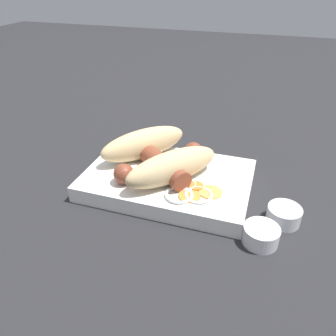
# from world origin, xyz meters

# --- Properties ---
(ground_plane) EXTENTS (3.00, 3.00, 0.00)m
(ground_plane) POSITION_xyz_m (0.00, 0.00, 0.00)
(ground_plane) COLOR #232326
(food_tray) EXTENTS (0.27, 0.18, 0.03)m
(food_tray) POSITION_xyz_m (0.00, 0.00, 0.01)
(food_tray) COLOR white
(food_tray) RESTS_ON ground_plane
(bread_roll) EXTENTS (0.21, 0.21, 0.05)m
(bread_roll) POSITION_xyz_m (0.02, -0.01, 0.05)
(bread_roll) COLOR #DBBC84
(bread_roll) RESTS_ON food_tray
(sausage) EXTENTS (0.12, 0.14, 0.03)m
(sausage) POSITION_xyz_m (0.01, -0.00, 0.04)
(sausage) COLOR brown
(sausage) RESTS_ON food_tray
(pickled_veggies) EXTENTS (0.09, 0.07, 0.01)m
(pickled_veggies) POSITION_xyz_m (-0.05, 0.04, 0.03)
(pickled_veggies) COLOR #F99E4C
(pickled_veggies) RESTS_ON food_tray
(condiment_cup_near) EXTENTS (0.05, 0.05, 0.03)m
(condiment_cup_near) POSITION_xyz_m (-0.16, 0.08, 0.01)
(condiment_cup_near) COLOR white
(condiment_cup_near) RESTS_ON ground_plane
(condiment_cup_far) EXTENTS (0.05, 0.05, 0.03)m
(condiment_cup_far) POSITION_xyz_m (-0.19, 0.03, 0.01)
(condiment_cup_far) COLOR white
(condiment_cup_far) RESTS_ON ground_plane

